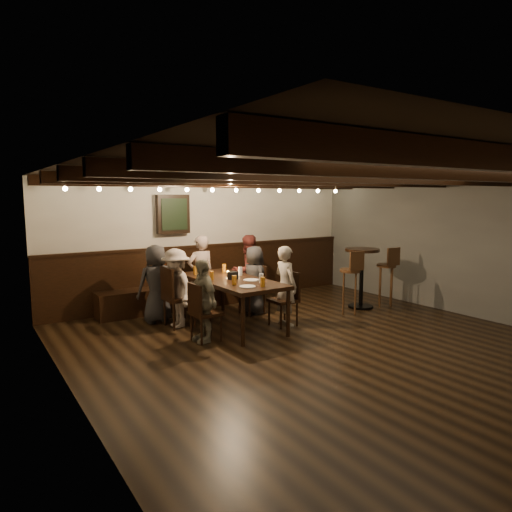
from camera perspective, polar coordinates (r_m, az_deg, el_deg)
room at (r=7.81m, az=-3.34°, el=0.08°), size 7.00×7.00×7.00m
dining_table at (r=7.30m, az=-3.11°, el=-3.36°), size 0.96×2.07×0.77m
chair_left_near at (r=7.45m, az=-9.68°, el=-6.46°), size 0.45×0.45×0.97m
chair_left_far at (r=6.68m, az=-6.39°, el=-8.35°), size 0.40×0.40×0.85m
chair_right_near at (r=8.14m, az=-0.40°, el=-5.40°), size 0.40×0.40×0.86m
chair_right_far at (r=7.43m, az=3.51°, el=-6.64°), size 0.40×0.40×0.87m
person_bench_left at (r=7.71m, az=-12.35°, el=-3.39°), size 0.64×0.42×1.29m
person_bench_centre at (r=8.20m, az=-6.92°, el=-2.27°), size 0.51×0.34×1.39m
person_bench_right at (r=8.53m, az=-1.07°, el=-1.93°), size 0.67×0.53×1.37m
person_left_near at (r=7.36m, az=-9.95°, el=-3.96°), size 0.48×0.82×1.26m
person_left_far at (r=6.58m, az=-6.68°, el=-5.54°), size 0.31×0.71×1.20m
person_right_near at (r=8.09m, az=-0.21°, el=-3.01°), size 0.40×0.60×1.21m
person_right_far at (r=7.37m, az=3.72°, el=-3.73°), size 0.32×0.48×1.29m
pint_a at (r=7.75m, az=-7.58°, el=-1.78°), size 0.07×0.07×0.14m
pint_b at (r=7.95m, az=-4.01°, el=-1.50°), size 0.07×0.07×0.14m
pint_c at (r=7.21m, az=-5.57°, el=-2.44°), size 0.07×0.07×0.14m
pint_d at (r=7.60m, az=-1.97°, el=-1.90°), size 0.07×0.07×0.14m
pint_e at (r=6.79m, az=-2.74°, el=-3.04°), size 0.07×0.07×0.14m
pint_f at (r=6.93m, az=0.66°, el=-2.81°), size 0.07×0.07×0.14m
pint_g at (r=6.64m, az=0.83°, el=-3.26°), size 0.07×0.07×0.14m
plate_near at (r=6.63m, az=-1.08°, el=-3.83°), size 0.24×0.24×0.01m
plate_far at (r=7.13m, az=-0.63°, el=-3.02°), size 0.24×0.24×0.01m
condiment_caddy at (r=7.24m, az=-2.91°, el=-2.46°), size 0.15×0.10×0.12m
candle at (r=7.60m, az=-3.52°, el=-2.26°), size 0.05×0.05×0.05m
high_top_table at (r=8.71m, az=13.07°, el=-1.60°), size 0.63×0.63×1.12m
bar_stool_left at (r=8.27m, az=11.64°, el=-4.23°), size 0.36×0.37×1.13m
bar_stool_right at (r=9.02m, az=15.93°, el=-3.39°), size 0.36×0.37×1.13m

